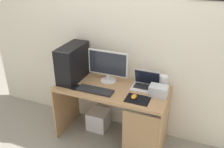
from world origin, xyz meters
TOP-DOWN VIEW (x-y plane):
  - ground_plane at (0.00, 0.00)m, footprint 8.00×8.00m
  - wall_back at (0.00, 0.33)m, footprint 4.00×0.05m
  - desk at (0.02, -0.01)m, footprint 1.32×0.59m
  - pc_tower at (-0.53, 0.03)m, footprint 0.21×0.49m
  - monitor at (-0.11, 0.14)m, footprint 0.50×0.19m
  - laptop at (0.36, 0.15)m, footprint 0.31×0.22m
  - speaker at (0.56, 0.19)m, footprint 0.09×0.09m
  - projector at (0.54, 0.03)m, footprint 0.20×0.14m
  - keyboard at (-0.15, -0.15)m, footprint 0.42×0.14m
  - mousepad at (0.35, -0.14)m, footprint 0.26×0.20m
  - mouse_left at (0.31, -0.13)m, footprint 0.06×0.10m
  - cell_phone at (-0.39, -0.16)m, footprint 0.07×0.13m
  - subwoofer at (-0.25, 0.12)m, footprint 0.26×0.26m

SIDE VIEW (x-z plane):
  - ground_plane at x=0.00m, z-range 0.00..0.00m
  - subwoofer at x=-0.25m, z-range 0.00..0.26m
  - desk at x=0.02m, z-range 0.21..0.95m
  - mousepad at x=0.35m, z-range 0.74..0.75m
  - cell_phone at x=-0.39m, z-range 0.74..0.75m
  - keyboard at x=-0.15m, z-range 0.74..0.76m
  - mouse_left at x=0.31m, z-range 0.75..0.78m
  - laptop at x=0.36m, z-range 0.68..0.89m
  - projector at x=0.54m, z-range 0.74..0.86m
  - speaker at x=0.56m, z-range 0.74..0.91m
  - monitor at x=-0.11m, z-range 0.75..1.14m
  - pc_tower at x=-0.53m, z-range 0.74..1.18m
  - wall_back at x=0.00m, z-range 0.00..2.60m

